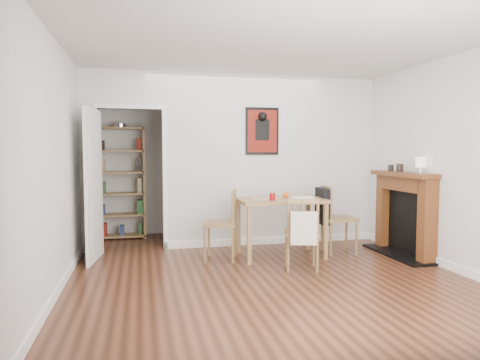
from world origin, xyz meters
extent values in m
plane|color=brown|center=(0.00, 0.00, 0.00)|extent=(5.20, 5.20, 0.00)
plane|color=silver|center=(0.00, 2.60, 1.30)|extent=(4.50, 0.00, 4.50)
plane|color=silver|center=(0.00, -2.60, 1.30)|extent=(4.50, 0.00, 4.50)
plane|color=silver|center=(-2.25, 0.00, 1.30)|extent=(0.00, 5.20, 5.20)
plane|color=silver|center=(2.25, 0.00, 1.30)|extent=(0.00, 5.20, 5.20)
plane|color=beige|center=(0.00, 0.00, 2.60)|extent=(5.20, 5.20, 0.00)
cube|color=silver|center=(0.57, 1.40, 1.30)|extent=(3.35, 0.10, 2.60)
cube|color=silver|center=(-2.12, 1.40, 1.30)|extent=(0.25, 0.10, 2.60)
cube|color=silver|center=(-1.55, 1.40, 2.33)|extent=(0.90, 0.10, 0.55)
cube|color=white|center=(-2.03, 1.40, 1.02)|extent=(0.06, 0.14, 2.05)
cube|color=white|center=(-1.07, 1.40, 1.02)|extent=(0.06, 0.14, 2.05)
cube|color=white|center=(0.57, 1.34, 0.05)|extent=(3.35, 0.02, 0.10)
cube|color=white|center=(-2.24, -0.60, 0.05)|extent=(0.02, 4.00, 0.10)
cube|color=white|center=(2.24, -0.60, 0.05)|extent=(0.02, 4.00, 0.10)
cube|color=white|center=(-2.02, 0.93, 1.00)|extent=(0.15, 0.80, 2.00)
cube|color=black|center=(0.40, 1.33, 1.75)|extent=(0.52, 0.02, 0.72)
cube|color=maroon|center=(0.40, 1.32, 1.75)|extent=(0.46, 0.00, 0.64)
cube|color=olive|center=(0.44, 0.55, 0.78)|extent=(1.18, 0.75, 0.04)
cube|color=olive|center=(-0.08, 0.24, 0.38)|extent=(0.05, 0.05, 0.76)
cube|color=olive|center=(0.97, 0.24, 0.38)|extent=(0.05, 0.05, 0.76)
cube|color=olive|center=(-0.08, 0.86, 0.38)|extent=(0.05, 0.05, 0.76)
cube|color=olive|center=(0.97, 0.86, 0.38)|extent=(0.05, 0.05, 0.76)
cube|color=black|center=(1.07, 0.59, 0.68)|extent=(0.15, 0.40, 0.50)
cube|color=beige|center=(0.43, -0.33, 0.56)|extent=(0.32, 0.18, 0.39)
cube|color=olive|center=(-2.10, 2.34, 0.93)|extent=(0.04, 0.31, 1.86)
cube|color=olive|center=(-1.36, 2.34, 0.93)|extent=(0.04, 0.31, 1.86)
cube|color=olive|center=(-1.73, 2.34, 0.04)|extent=(0.78, 0.31, 0.03)
cube|color=olive|center=(-1.73, 2.34, 0.74)|extent=(0.78, 0.31, 0.03)
cube|color=olive|center=(-1.73, 2.34, 1.82)|extent=(0.78, 0.31, 0.03)
cube|color=maroon|center=(-1.73, 2.34, 0.93)|extent=(0.68, 0.25, 0.25)
cube|color=brown|center=(2.15, -0.24, 0.55)|extent=(0.20, 0.16, 1.10)
cube|color=brown|center=(2.15, 0.74, 0.55)|extent=(0.20, 0.16, 1.10)
cube|color=brown|center=(2.12, 0.25, 1.13)|extent=(0.30, 1.21, 0.06)
cube|color=brown|center=(2.15, 0.25, 1.00)|extent=(0.20, 0.85, 0.20)
cube|color=black|center=(2.21, 0.25, 0.45)|extent=(0.08, 0.81, 0.88)
cube|color=black|center=(2.09, 0.25, 0.01)|extent=(0.45, 1.25, 0.03)
cylinder|color=maroon|center=(0.27, 0.38, 0.85)|extent=(0.08, 0.08, 0.10)
sphere|color=#EB5E0C|center=(0.55, 0.65, 0.84)|extent=(0.08, 0.08, 0.08)
cube|color=beige|center=(0.22, 0.60, 0.80)|extent=(0.40, 0.33, 0.00)
cube|color=white|center=(0.75, 0.58, 0.81)|extent=(0.33, 0.25, 0.02)
cylinder|color=silver|center=(2.15, -0.07, 1.20)|extent=(0.07, 0.07, 0.08)
cylinder|color=beige|center=(2.15, -0.07, 1.31)|extent=(0.14, 0.14, 0.14)
cylinder|color=black|center=(2.12, 0.34, 1.22)|extent=(0.09, 0.09, 0.11)
cylinder|color=black|center=(2.08, 0.50, 1.21)|extent=(0.07, 0.07, 0.09)
camera|label=1|loc=(-1.41, -4.97, 1.46)|focal=32.00mm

